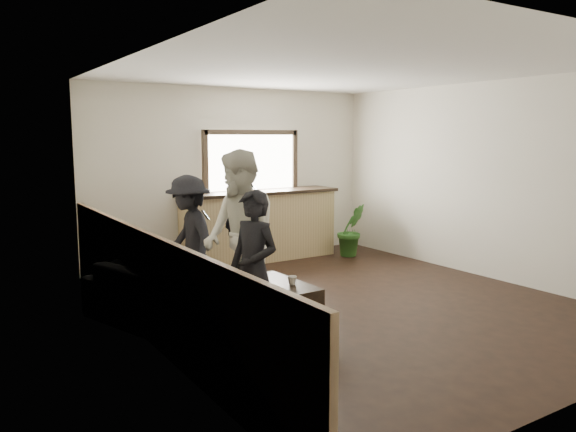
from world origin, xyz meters
TOP-DOWN VIEW (x-y plane):
  - ground at (0.00, 0.00)m, footprint 5.00×6.00m
  - room_shell at (-0.74, 0.00)m, footprint 5.01×6.01m
  - bar_counter at (0.30, 2.70)m, footprint 2.70×0.68m
  - sofa at (-2.10, 0.25)m, footprint 1.54×2.44m
  - coffee_table at (-1.12, -0.16)m, footprint 0.58×1.01m
  - cup_a at (-1.22, -0.01)m, footprint 0.18×0.18m
  - cup_b at (-1.02, -0.31)m, footprint 0.13×0.13m
  - potted_plant at (1.77, 2.11)m, footprint 0.54×0.46m
  - person_a at (-1.65, -0.61)m, footprint 0.53×0.64m
  - person_b at (-1.44, 0.09)m, footprint 0.78×0.97m
  - person_c at (-1.55, 1.22)m, footprint 0.62×1.03m
  - person_d at (-0.81, 1.26)m, footprint 1.04×1.13m

SIDE VIEW (x-z plane):
  - ground at x=0.00m, z-range -0.01..0.01m
  - coffee_table at x=-1.12m, z-range 0.00..0.44m
  - sofa at x=-2.10m, z-range 0.00..0.67m
  - potted_plant at x=1.77m, z-range 0.00..0.90m
  - cup_b at x=-1.02m, z-range 0.44..0.54m
  - cup_a at x=-1.22m, z-range 0.44..0.55m
  - bar_counter at x=0.30m, z-range -0.42..1.71m
  - person_a at x=-1.65m, z-range 0.00..1.52m
  - person_c at x=-1.55m, z-range 0.00..1.56m
  - person_d at x=-0.81m, z-range 0.00..1.86m
  - person_b at x=-1.44m, z-range 0.00..1.89m
  - room_shell at x=-0.74m, z-range 0.07..2.87m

